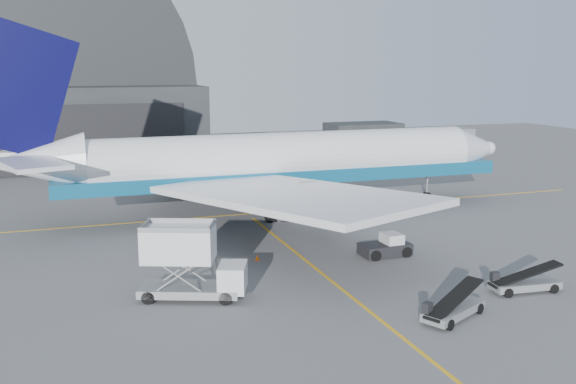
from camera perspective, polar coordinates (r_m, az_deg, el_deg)
name	(u,v)px	position (r m, az deg, el deg)	size (l,w,h in m)	color
ground	(320,272)	(47.64, 2.86, -7.10)	(200.00, 200.00, 0.00)	#565659
taxi_lines	(269,231)	(59.10, -1.73, -3.47)	(80.00, 42.12, 0.02)	gold
hangar	(31,102)	(107.15, -21.91, 7.46)	(50.00, 28.30, 28.00)	black
distant_bldg_a	(363,143)	(127.40, 6.67, 4.32)	(14.00, 8.00, 4.00)	black
distant_bldg_b	(449,142)	(132.26, 14.10, 4.31)	(8.00, 6.00, 2.80)	slate
airliner	(267,162)	(64.85, -1.89, 2.68)	(54.80, 53.14, 19.23)	white
catering_truck	(188,263)	(42.16, -8.85, -6.25)	(7.33, 4.82, 4.73)	slate
pushback_tug	(386,247)	(52.02, 8.72, -4.86)	(4.02, 2.43, 1.83)	black
belt_loader_a	(453,309)	(40.25, 14.44, -10.03)	(5.07, 3.63, 1.96)	slate
belt_loader_b	(524,283)	(46.20, 20.23, -7.62)	(5.08, 2.12, 1.91)	slate
traffic_cone	(257,257)	(50.31, -2.74, -5.83)	(0.34, 0.34, 0.49)	#FF6008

